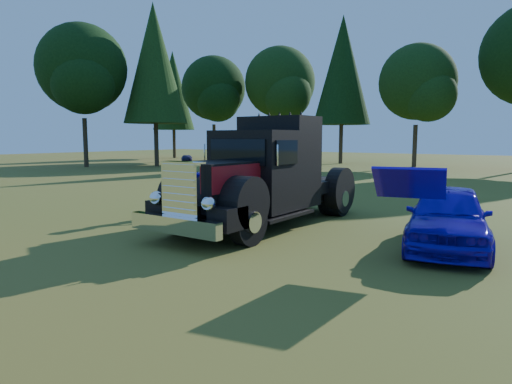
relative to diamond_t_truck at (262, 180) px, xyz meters
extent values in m
plane|color=#3B5819|center=(0.07, -1.61, -1.28)|extent=(120.00, 120.00, 0.00)
cylinder|color=#2D2116|center=(-31.93, 28.39, 0.88)|extent=(0.36, 0.36, 4.32)
cone|color=black|center=(-31.93, 28.39, 6.52)|extent=(4.80, 4.80, 9.00)
cylinder|color=#2D2116|center=(-24.93, 27.39, 0.61)|extent=(0.36, 0.36, 3.78)
sphere|color=black|center=(-24.93, 27.39, 6.28)|extent=(6.72, 6.72, 6.72)
sphere|color=black|center=(-23.67, 26.55, 5.02)|extent=(4.62, 4.62, 4.62)
cylinder|color=#2D2116|center=(-17.93, 29.39, 0.70)|extent=(0.36, 0.36, 3.96)
sphere|color=black|center=(-17.93, 29.39, 6.64)|extent=(7.04, 7.04, 7.04)
sphere|color=black|center=(-16.61, 28.51, 5.32)|extent=(4.84, 4.84, 4.84)
cylinder|color=#2D2116|center=(-10.93, 28.89, 1.06)|extent=(0.36, 0.36, 4.68)
cone|color=black|center=(-10.93, 28.89, 7.17)|extent=(5.20, 5.20, 9.75)
cylinder|color=#2D2116|center=(-3.93, 27.89, 0.43)|extent=(0.36, 0.36, 3.42)
sphere|color=black|center=(-3.93, 27.89, 5.56)|extent=(6.08, 6.08, 6.08)
sphere|color=black|center=(-2.79, 27.13, 4.42)|extent=(4.18, 4.18, 4.18)
cylinder|color=#2D2116|center=(-21.93, 16.39, 1.06)|extent=(0.36, 0.36, 4.68)
cone|color=black|center=(-21.93, 16.39, 7.17)|extent=(5.20, 5.20, 9.75)
cylinder|color=#2D2116|center=(-25.93, 12.39, 0.70)|extent=(0.36, 0.36, 3.96)
sphere|color=black|center=(-25.93, 12.39, 6.64)|extent=(7.04, 7.04, 7.04)
sphere|color=black|center=(-24.61, 11.51, 5.32)|extent=(4.84, 4.84, 4.84)
cylinder|color=black|center=(-1.04, -2.08, -0.73)|extent=(0.32, 1.10, 1.10)
cylinder|color=black|center=(1.06, -2.08, -0.73)|extent=(0.32, 1.10, 1.10)
cylinder|color=black|center=(-1.04, 2.72, -0.73)|extent=(0.32, 1.10, 1.10)
cylinder|color=black|center=(1.06, 2.72, -0.73)|extent=(0.32, 1.10, 1.10)
cylinder|color=black|center=(-0.71, 2.72, -0.73)|extent=(0.32, 1.10, 1.10)
cylinder|color=black|center=(0.73, 2.72, -0.73)|extent=(0.32, 1.10, 1.10)
cube|color=black|center=(0.01, 0.52, -0.66)|extent=(1.60, 6.40, 0.28)
cube|color=white|center=(0.01, -3.33, -0.73)|extent=(2.50, 0.22, 0.36)
cube|color=white|center=(0.01, -3.03, -0.03)|extent=(1.05, 0.30, 1.30)
cube|color=black|center=(0.01, -1.98, 0.02)|extent=(1.35, 1.80, 1.10)
cube|color=maroon|center=(-0.68, -1.98, 0.22)|extent=(0.02, 1.80, 0.60)
cube|color=maroon|center=(0.70, -1.98, 0.22)|extent=(0.02, 1.80, 0.60)
cylinder|color=black|center=(-0.94, -2.08, -0.33)|extent=(0.55, 1.24, 1.24)
cylinder|color=black|center=(0.96, -2.08, -0.33)|extent=(0.55, 1.24, 1.24)
sphere|color=white|center=(-0.77, -3.10, -0.23)|extent=(0.32, 0.32, 0.32)
sphere|color=white|center=(0.79, -3.10, -0.23)|extent=(0.32, 0.32, 0.32)
cube|color=black|center=(0.01, -0.43, 0.27)|extent=(2.05, 1.30, 2.10)
cube|color=black|center=(0.01, -1.10, 0.77)|extent=(1.70, 0.05, 0.65)
cube|color=black|center=(0.01, 0.87, 0.47)|extent=(2.05, 1.30, 2.50)
cube|color=black|center=(0.01, 2.52, -0.33)|extent=(2.00, 2.00, 0.35)
cube|color=black|center=(-1.52, -0.02, 0.17)|extent=(1.01, 0.54, 1.50)
cube|color=maroon|center=(-1.54, 0.02, 0.02)|extent=(0.77, 0.40, 0.75)
imported|color=#070B9D|center=(4.76, 0.21, -0.58)|extent=(2.49, 4.37, 1.40)
cube|color=#070B9D|center=(4.40, -1.45, 0.27)|extent=(1.47, 1.19, 0.67)
imported|color=#1C1E41|center=(-1.39, -0.29, -0.48)|extent=(0.62, 0.69, 1.59)
imported|color=#1B2240|center=(-2.93, 0.23, -0.35)|extent=(1.06, 1.14, 1.87)
imported|color=#092A39|center=(-13.97, 21.14, -0.58)|extent=(4.26, 3.84, 1.41)
camera|label=1|loc=(6.97, -10.18, 1.14)|focal=32.00mm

